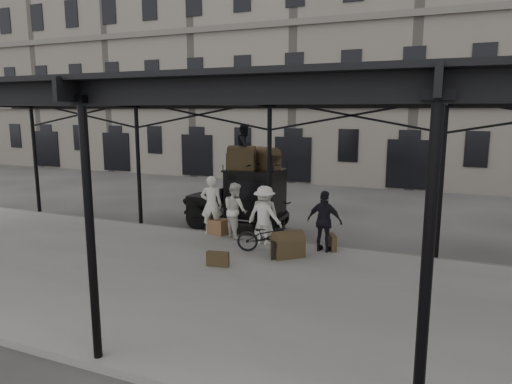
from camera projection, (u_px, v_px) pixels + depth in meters
ground at (243, 261)px, 12.86m from camera, size 120.00×120.00×0.00m
platform at (209, 283)px, 11.04m from camera, size 28.00×8.00×0.15m
canopy at (211, 92)px, 10.50m from camera, size 22.50×9.00×4.74m
building_frontage at (364, 64)px, 27.95m from camera, size 64.00×8.00×14.00m
taxi at (247, 196)px, 16.11m from camera, size 3.65×1.55×2.18m
porter_left at (211, 205)px, 15.06m from camera, size 0.83×0.68×1.94m
porter_midleft at (235, 210)px, 14.62m from camera, size 1.10×1.07×1.79m
porter_centre at (264, 213)px, 14.35m from camera, size 0.93×0.69×1.72m
porter_official at (325, 221)px, 13.13m from camera, size 1.08×0.54×1.78m
porter_right at (264, 215)px, 13.89m from camera, size 1.26×0.86×1.80m
bicycle at (268, 236)px, 13.15m from camera, size 1.88×1.12×0.93m
porter_roof at (245, 147)px, 15.72m from camera, size 0.63×0.79×1.57m
steamer_trunk_roof_near at (242, 160)px, 15.68m from camera, size 1.03×0.74×0.69m
steamer_trunk_roof_far at (267, 160)px, 15.81m from camera, size 1.03×0.88×0.65m
steamer_trunk_platform at (288, 246)px, 12.72m from camera, size 0.98×0.96×0.62m
wicker_hamper at (218, 227)px, 15.09m from camera, size 0.67×0.55×0.50m
suitcase_upright at (332, 242)px, 13.41m from camera, size 0.38×0.61×0.45m
suitcase_flat at (218, 259)px, 11.95m from camera, size 0.62×0.24×0.40m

